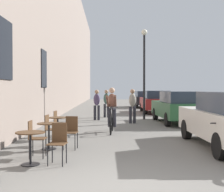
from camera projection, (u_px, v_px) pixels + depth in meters
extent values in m
cube|color=gray|center=(56.00, 21.00, 18.47)|extent=(0.50, 68.00, 11.70)
cube|color=black|center=(6.00, 50.00, 8.50)|extent=(0.04, 1.10, 1.70)
cube|color=black|center=(44.00, 69.00, 13.67)|extent=(0.04, 1.10, 1.70)
cylinder|color=black|center=(31.00, 164.00, 6.53)|extent=(0.40, 0.40, 0.02)
cylinder|color=black|center=(30.00, 148.00, 6.52)|extent=(0.05, 0.05, 0.67)
cylinder|color=#4C331E|center=(30.00, 132.00, 6.51)|extent=(0.64, 0.64, 0.02)
cylinder|color=black|center=(46.00, 147.00, 7.38)|extent=(0.02, 0.02, 0.45)
cylinder|color=black|center=(43.00, 150.00, 7.06)|extent=(0.02, 0.02, 0.45)
cylinder|color=black|center=(33.00, 147.00, 7.38)|extent=(0.02, 0.02, 0.45)
cylinder|color=black|center=(29.00, 150.00, 7.06)|extent=(0.02, 0.02, 0.45)
cube|color=#4C331E|center=(38.00, 138.00, 7.22)|extent=(0.39, 0.39, 0.02)
cube|color=#4C331E|center=(30.00, 129.00, 7.21)|extent=(0.02, 0.34, 0.42)
cylinder|color=black|center=(62.00, 156.00, 6.35)|extent=(0.02, 0.02, 0.45)
cylinder|color=black|center=(48.00, 156.00, 6.39)|extent=(0.02, 0.02, 0.45)
cylinder|color=black|center=(66.00, 153.00, 6.68)|extent=(0.02, 0.02, 0.45)
cylinder|color=black|center=(52.00, 153.00, 6.71)|extent=(0.02, 0.02, 0.45)
cube|color=#4C331E|center=(57.00, 144.00, 6.53)|extent=(0.42, 0.42, 0.02)
cube|color=#4C331E|center=(59.00, 132.00, 6.70)|extent=(0.34, 0.06, 0.42)
cylinder|color=black|center=(49.00, 149.00, 8.23)|extent=(0.40, 0.40, 0.02)
cylinder|color=black|center=(49.00, 136.00, 8.22)|extent=(0.05, 0.05, 0.67)
cylinder|color=#4C331E|center=(49.00, 123.00, 8.21)|extent=(0.64, 0.64, 0.02)
cylinder|color=black|center=(60.00, 137.00, 8.97)|extent=(0.02, 0.02, 0.45)
cylinder|color=black|center=(57.00, 138.00, 8.65)|extent=(0.02, 0.02, 0.45)
cylinder|color=black|center=(49.00, 137.00, 9.00)|extent=(0.02, 0.02, 0.45)
cylinder|color=black|center=(46.00, 138.00, 8.68)|extent=(0.02, 0.02, 0.45)
cube|color=#4C331E|center=(53.00, 130.00, 8.82)|extent=(0.43, 0.43, 0.02)
cube|color=#4C331E|center=(47.00, 122.00, 8.83)|extent=(0.06, 0.34, 0.42)
cylinder|color=black|center=(75.00, 142.00, 8.06)|extent=(0.02, 0.02, 0.45)
cylinder|color=black|center=(63.00, 142.00, 8.08)|extent=(0.02, 0.02, 0.45)
cylinder|color=black|center=(77.00, 140.00, 8.38)|extent=(0.02, 0.02, 0.45)
cylinder|color=black|center=(66.00, 140.00, 8.40)|extent=(0.02, 0.02, 0.45)
cube|color=#4C331E|center=(70.00, 132.00, 8.23)|extent=(0.42, 0.42, 0.02)
cube|color=#4C331E|center=(72.00, 124.00, 8.40)|extent=(0.34, 0.05, 0.42)
cylinder|color=black|center=(58.00, 139.00, 9.92)|extent=(0.40, 0.40, 0.02)
cylinder|color=black|center=(58.00, 128.00, 9.91)|extent=(0.05, 0.05, 0.67)
cylinder|color=#4C331E|center=(58.00, 118.00, 9.91)|extent=(0.64, 0.64, 0.02)
cylinder|color=black|center=(66.00, 129.00, 10.61)|extent=(0.02, 0.02, 0.45)
cylinder|color=black|center=(64.00, 131.00, 10.29)|extent=(0.02, 0.02, 0.45)
cylinder|color=black|center=(57.00, 129.00, 10.65)|extent=(0.02, 0.02, 0.45)
cylinder|color=black|center=(54.00, 130.00, 10.33)|extent=(0.02, 0.02, 0.45)
cube|color=#4C331E|center=(60.00, 123.00, 10.46)|extent=(0.43, 0.43, 0.02)
cube|color=#4C331E|center=(55.00, 117.00, 10.48)|extent=(0.07, 0.34, 0.42)
torus|color=black|center=(111.00, 126.00, 10.84)|extent=(0.10, 0.71, 0.71)
torus|color=black|center=(112.00, 122.00, 11.89)|extent=(0.10, 0.71, 0.71)
cylinder|color=black|center=(112.00, 115.00, 11.79)|extent=(0.05, 0.22, 0.58)
cylinder|color=black|center=(111.00, 108.00, 11.29)|extent=(0.10, 0.82, 0.14)
cylinder|color=black|center=(111.00, 116.00, 10.86)|extent=(0.04, 0.09, 0.67)
cylinder|color=black|center=(112.00, 123.00, 11.39)|extent=(0.11, 1.00, 0.12)
cylinder|color=black|center=(111.00, 107.00, 10.88)|extent=(0.52, 0.07, 0.03)
ellipsoid|color=black|center=(112.00, 108.00, 11.70)|extent=(0.12, 0.24, 0.06)
ellipsoid|color=brown|center=(112.00, 101.00, 11.61)|extent=(0.37, 0.37, 0.59)
sphere|color=tan|center=(112.00, 90.00, 11.56)|extent=(0.22, 0.22, 0.22)
cylinder|color=#26262D|center=(114.00, 118.00, 11.54)|extent=(0.16, 0.40, 0.75)
cylinder|color=#26262D|center=(109.00, 118.00, 11.55)|extent=(0.16, 0.40, 0.75)
cylinder|color=brown|center=(115.00, 101.00, 11.21)|extent=(0.13, 0.75, 0.48)
cylinder|color=brown|center=(108.00, 101.00, 11.23)|extent=(0.16, 0.75, 0.48)
cylinder|color=#26262D|center=(130.00, 115.00, 14.46)|extent=(0.14, 0.14, 0.80)
cylinder|color=#26262D|center=(134.00, 115.00, 14.49)|extent=(0.14, 0.14, 0.80)
ellipsoid|color=#9E9384|center=(132.00, 100.00, 14.46)|extent=(0.37, 0.29, 0.64)
sphere|color=#A57A5B|center=(132.00, 91.00, 14.45)|extent=(0.22, 0.22, 0.22)
cylinder|color=#26262D|center=(99.00, 113.00, 15.95)|extent=(0.14, 0.14, 0.78)
cylinder|color=#26262D|center=(95.00, 113.00, 15.94)|extent=(0.14, 0.14, 0.78)
ellipsoid|color=#4C3D5B|center=(97.00, 100.00, 15.93)|extent=(0.35, 0.25, 0.62)
sphere|color=#A57A5B|center=(97.00, 92.00, 15.92)|extent=(0.22, 0.22, 0.22)
cylinder|color=#26262D|center=(105.00, 111.00, 17.59)|extent=(0.14, 0.14, 0.78)
cylinder|color=#26262D|center=(108.00, 111.00, 17.56)|extent=(0.14, 0.14, 0.78)
ellipsoid|color=#38564C|center=(106.00, 99.00, 17.56)|extent=(0.38, 0.29, 0.62)
sphere|color=#A57A5B|center=(106.00, 92.00, 17.55)|extent=(0.22, 0.22, 0.22)
cylinder|color=black|center=(144.00, 77.00, 16.35)|extent=(0.12, 0.12, 4.60)
sphere|color=silver|center=(144.00, 32.00, 16.30)|extent=(0.32, 0.32, 0.32)
cylinder|color=black|center=(186.00, 129.00, 9.92)|extent=(0.21, 0.64, 0.64)
cylinder|color=black|center=(220.00, 146.00, 7.00)|extent=(0.21, 0.64, 0.64)
cube|color=#23512D|center=(178.00, 109.00, 14.65)|extent=(1.91, 4.38, 0.71)
cube|color=#283342|center=(181.00, 97.00, 14.11)|extent=(1.57, 2.38, 0.52)
cylinder|color=black|center=(155.00, 114.00, 16.05)|extent=(0.22, 0.63, 0.62)
cylinder|color=black|center=(185.00, 114.00, 16.12)|extent=(0.22, 0.63, 0.62)
cylinder|color=black|center=(168.00, 119.00, 13.19)|extent=(0.22, 0.63, 0.62)
cylinder|color=black|center=(204.00, 119.00, 13.26)|extent=(0.22, 0.63, 0.62)
cube|color=maroon|center=(155.00, 103.00, 21.01)|extent=(1.89, 4.37, 0.71)
cube|color=#283342|center=(156.00, 95.00, 20.47)|extent=(1.56, 2.37, 0.52)
cylinder|color=black|center=(142.00, 107.00, 22.45)|extent=(0.22, 0.63, 0.62)
cylinder|color=black|center=(163.00, 107.00, 22.44)|extent=(0.22, 0.63, 0.62)
cylinder|color=black|center=(146.00, 110.00, 19.59)|extent=(0.22, 0.63, 0.62)
cylinder|color=black|center=(171.00, 110.00, 19.58)|extent=(0.22, 0.63, 0.62)
cube|color=black|center=(144.00, 100.00, 27.25)|extent=(1.72, 4.14, 0.67)
cube|color=#283342|center=(144.00, 94.00, 26.74)|extent=(1.44, 2.24, 0.50)
cylinder|color=black|center=(134.00, 103.00, 28.61)|extent=(0.19, 0.60, 0.60)
cylinder|color=black|center=(150.00, 103.00, 28.64)|extent=(0.19, 0.60, 0.60)
cylinder|color=black|center=(137.00, 105.00, 25.88)|extent=(0.19, 0.60, 0.60)
cylinder|color=black|center=(155.00, 105.00, 25.91)|extent=(0.19, 0.60, 0.60)
torus|color=black|center=(220.00, 146.00, 7.17)|extent=(0.18, 0.70, 0.69)
cylinder|color=black|center=(223.00, 123.00, 7.06)|extent=(0.62, 0.11, 0.03)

